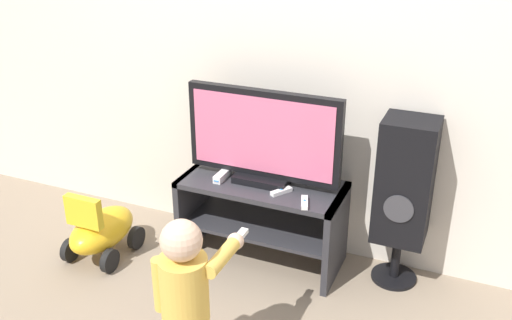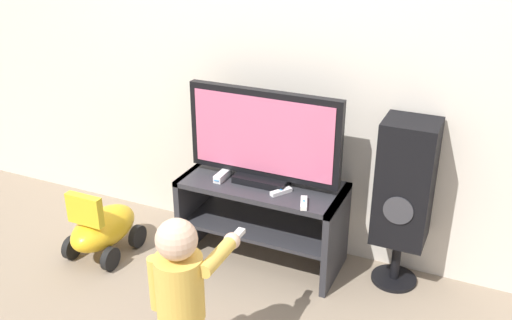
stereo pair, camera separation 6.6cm
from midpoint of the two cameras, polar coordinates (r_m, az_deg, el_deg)
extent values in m
plane|color=gray|center=(3.37, -0.34, -11.61)|extent=(16.00, 16.00, 0.00)
cube|color=silver|center=(3.26, 3.41, 12.32)|extent=(10.00, 0.06, 2.60)
cube|color=#2D2D33|center=(3.27, 1.20, -2.50)|extent=(0.94, 0.42, 0.03)
cube|color=#2D2D33|center=(3.40, 1.16, -6.54)|extent=(0.90, 0.38, 0.02)
cube|color=#2D2D33|center=(3.57, -5.57, -4.59)|extent=(0.04, 0.42, 0.52)
cube|color=#2D2D33|center=(3.26, 8.57, -7.79)|extent=(0.04, 0.42, 0.52)
cube|color=black|center=(3.27, 1.35, -1.80)|extent=(0.31, 0.20, 0.04)
cube|color=black|center=(3.16, 1.40, 2.63)|extent=(0.90, 0.05, 0.50)
cube|color=#D8668C|center=(3.14, 1.20, 2.46)|extent=(0.83, 0.01, 0.43)
cube|color=white|center=(3.31, -2.71, -1.48)|extent=(0.05, 0.17, 0.04)
cube|color=#3F8CE5|center=(3.24, -3.40, -2.08)|extent=(0.03, 0.00, 0.01)
cube|color=white|center=(3.04, 5.43, -4.31)|extent=(0.07, 0.13, 0.02)
cylinder|color=#337FD8|center=(3.03, 5.44, -4.10)|extent=(0.01, 0.01, 0.00)
cube|color=white|center=(3.14, 3.13, -3.19)|extent=(0.10, 0.13, 0.02)
cylinder|color=#337FD8|center=(3.14, 3.14, -2.98)|extent=(0.01, 0.01, 0.00)
cylinder|color=#E5B74C|center=(2.49, -6.86, -12.58)|extent=(0.21, 0.21, 0.30)
sphere|color=beige|center=(2.35, -7.15, -7.89)|extent=(0.18, 0.18, 0.18)
cylinder|color=#E5B74C|center=(2.55, -9.22, -12.06)|extent=(0.06, 0.06, 0.26)
cylinder|color=#E5B74C|center=(2.46, -3.01, -9.56)|extent=(0.06, 0.26, 0.06)
sphere|color=beige|center=(2.56, -1.68, -8.11)|extent=(0.08, 0.08, 0.08)
cube|color=white|center=(2.59, -1.29, -7.68)|extent=(0.03, 0.13, 0.02)
cylinder|color=black|center=(3.44, 14.15, -11.42)|extent=(0.26, 0.26, 0.02)
cylinder|color=black|center=(3.36, 14.38, -9.61)|extent=(0.05, 0.05, 0.28)
cube|color=black|center=(3.12, 15.30, -2.16)|extent=(0.28, 0.26, 0.69)
cylinder|color=#38383D|center=(3.05, 14.63, -4.93)|extent=(0.16, 0.01, 0.16)
ellipsoid|color=gold|center=(3.60, -14.50, -6.56)|extent=(0.29, 0.49, 0.20)
cube|color=yellow|center=(3.42, -16.23, -4.81)|extent=(0.23, 0.05, 0.18)
cylinder|color=black|center=(3.82, -14.79, -6.43)|extent=(0.04, 0.14, 0.14)
cylinder|color=black|center=(3.67, -11.24, -7.49)|extent=(0.04, 0.14, 0.14)
cylinder|color=black|center=(3.65, -17.43, -8.35)|extent=(0.04, 0.14, 0.14)
cylinder|color=black|center=(3.49, -13.82, -9.57)|extent=(0.04, 0.14, 0.14)
camera|label=1|loc=(0.03, -89.39, 0.28)|focal=40.00mm
camera|label=2|loc=(0.03, 90.61, -0.28)|focal=40.00mm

